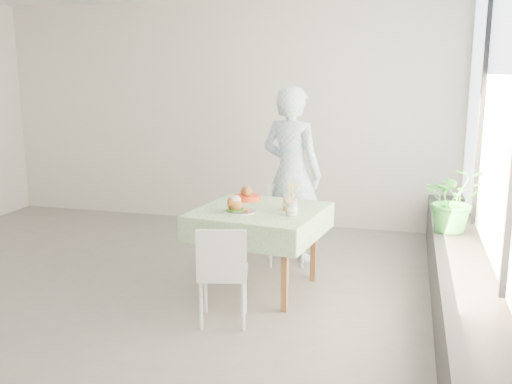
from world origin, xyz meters
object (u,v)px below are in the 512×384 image
(cafe_table, at_px, (260,240))
(chair_near, at_px, (223,292))
(potted_plant, at_px, (454,199))
(diner, at_px, (291,174))
(main_dish, at_px, (237,207))
(chair_far, at_px, (285,239))
(juice_cup_orange, at_px, (288,203))

(cafe_table, xyz_separation_m, chair_near, (-0.10, -0.75, -0.22))
(chair_near, bearing_deg, potted_plant, 37.27)
(diner, relative_size, main_dish, 6.20)
(chair_far, bearing_deg, cafe_table, -94.70)
(cafe_table, xyz_separation_m, juice_cup_orange, (0.25, 0.02, 0.35))
(chair_near, bearing_deg, main_dish, 95.94)
(potted_plant, bearing_deg, chair_far, 172.73)
(main_dish, relative_size, juice_cup_orange, 1.03)
(chair_near, xyz_separation_m, diner, (0.18, 1.68, 0.66))
(cafe_table, relative_size, chair_near, 1.50)
(chair_near, height_order, diner, diner)
(chair_far, distance_m, diner, 0.67)
(chair_far, distance_m, main_dish, 1.13)
(cafe_table, distance_m, chair_far, 0.81)
(cafe_table, bearing_deg, chair_far, 85.30)
(diner, distance_m, main_dish, 1.14)
(diner, bearing_deg, chair_near, 101.94)
(cafe_table, xyz_separation_m, diner, (0.09, 0.93, 0.44))
(cafe_table, distance_m, juice_cup_orange, 0.43)
(juice_cup_orange, bearing_deg, cafe_table, -176.31)
(diner, height_order, potted_plant, diner)
(chair_far, height_order, diner, diner)
(juice_cup_orange, bearing_deg, chair_near, -114.18)
(cafe_table, xyz_separation_m, chair_far, (0.06, 0.78, -0.22))
(chair_near, xyz_separation_m, juice_cup_orange, (0.34, 0.77, 0.56))
(potted_plant, bearing_deg, cafe_table, -160.68)
(cafe_table, height_order, diner, diner)
(diner, bearing_deg, cafe_table, 102.82)
(main_dish, xyz_separation_m, potted_plant, (1.81, 0.76, 0.01))
(diner, xyz_separation_m, potted_plant, (1.56, -0.35, -0.10))
(diner, bearing_deg, juice_cup_orange, 118.14)
(cafe_table, height_order, juice_cup_orange, juice_cup_orange)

